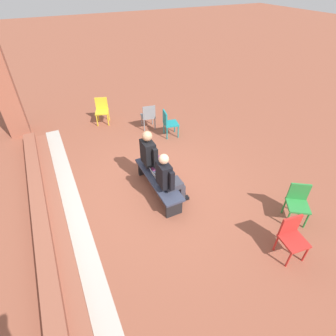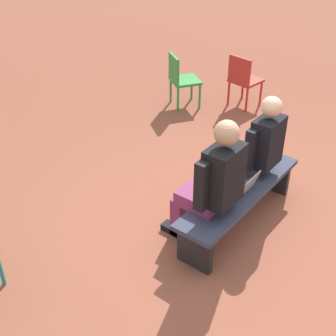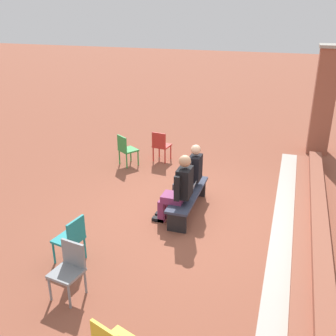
% 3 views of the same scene
% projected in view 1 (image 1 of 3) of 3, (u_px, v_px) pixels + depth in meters
% --- Properties ---
extents(ground_plane, '(60.00, 60.00, 0.00)m').
position_uv_depth(ground_plane, '(156.00, 190.00, 6.31)').
color(ground_plane, brown).
extents(concrete_strip, '(8.31, 0.40, 0.01)m').
position_uv_depth(concrete_strip, '(77.00, 219.00, 5.57)').
color(concrete_strip, '#B7B2A8').
rests_on(concrete_strip, ground).
extents(brick_steps, '(7.51, 0.60, 0.30)m').
position_uv_depth(brick_steps, '(48.00, 224.00, 5.30)').
color(brick_steps, '#93513D').
rests_on(brick_steps, ground).
extents(brick_pillar_right_of_steps, '(0.64, 0.64, 3.02)m').
position_uv_depth(brick_pillar_right_of_steps, '(3.00, 86.00, 7.54)').
color(brick_pillar_right_of_steps, '#93513D').
rests_on(brick_pillar_right_of_steps, ground).
extents(bench, '(1.80, 0.44, 0.45)m').
position_uv_depth(bench, '(158.00, 181.00, 6.02)').
color(bench, '#33384C').
rests_on(bench, ground).
extents(person_student, '(0.55, 0.69, 1.35)m').
position_uv_depth(person_student, '(169.00, 178.00, 5.53)').
color(person_student, '#383842').
rests_on(person_student, ground).
extents(person_adult, '(0.59, 0.75, 1.43)m').
position_uv_depth(person_adult, '(153.00, 156.00, 6.12)').
color(person_adult, '#7F2D5B').
rests_on(person_adult, ground).
extents(laptop, '(0.32, 0.29, 0.21)m').
position_uv_depth(laptop, '(157.00, 176.00, 5.94)').
color(laptop, '#9EA0A5').
rests_on(laptop, bench).
extents(plastic_chair_far_left, '(0.48, 0.48, 0.84)m').
position_uv_depth(plastic_chair_far_left, '(148.00, 115.00, 8.37)').
color(plastic_chair_far_left, gray).
rests_on(plastic_chair_far_left, ground).
extents(plastic_chair_by_pillar, '(0.47, 0.47, 0.84)m').
position_uv_depth(plastic_chair_by_pillar, '(292.00, 235.00, 4.65)').
color(plastic_chair_by_pillar, red).
rests_on(plastic_chair_by_pillar, ground).
extents(plastic_chair_foreground, '(0.49, 0.49, 0.84)m').
position_uv_depth(plastic_chair_foreground, '(169.00, 122.00, 8.01)').
color(plastic_chair_foreground, teal).
rests_on(plastic_chair_foreground, ground).
extents(plastic_chair_mid_courtyard, '(0.58, 0.58, 0.84)m').
position_uv_depth(plastic_chair_mid_courtyard, '(298.00, 201.00, 5.33)').
color(plastic_chair_mid_courtyard, '#2D893D').
rests_on(plastic_chair_mid_courtyard, ground).
extents(plastic_chair_near_bench_left, '(0.54, 0.54, 0.84)m').
position_uv_depth(plastic_chair_near_bench_left, '(102.00, 109.00, 8.74)').
color(plastic_chair_near_bench_left, gold).
rests_on(plastic_chair_near_bench_left, ground).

